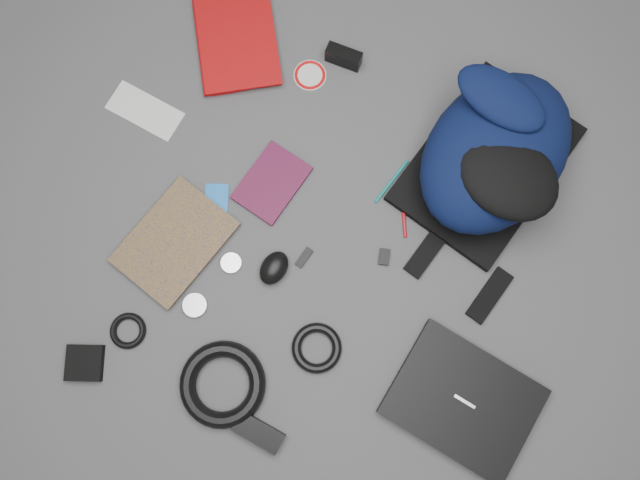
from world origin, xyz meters
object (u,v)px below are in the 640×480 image
(dvd_case, at_px, (272,183))
(pouch, at_px, (85,363))
(backpack, at_px, (496,153))
(comic_book, at_px, (144,217))
(compact_camera, at_px, (344,57))
(mouse, at_px, (274,268))
(laptop, at_px, (463,401))
(power_brick, at_px, (259,432))
(textbook_red, at_px, (198,48))

(dvd_case, xyz_separation_m, pouch, (-0.29, -0.54, 0.00))
(backpack, height_order, comic_book, backpack)
(compact_camera, distance_m, mouse, 0.57)
(comic_book, relative_size, pouch, 3.20)
(laptop, xyz_separation_m, compact_camera, (-0.49, 0.74, 0.01))
(comic_book, height_order, compact_camera, compact_camera)
(laptop, xyz_separation_m, pouch, (-0.87, -0.16, -0.01))
(dvd_case, bearing_deg, pouch, -100.13)
(comic_book, bearing_deg, power_brick, -21.74)
(laptop, height_order, dvd_case, laptop)
(textbook_red, xyz_separation_m, mouse, (0.35, -0.49, 0.01))
(dvd_case, bearing_deg, laptop, -14.90)
(comic_book, bearing_deg, dvd_case, 54.41)
(laptop, distance_m, comic_book, 0.87)
(comic_book, xyz_separation_m, dvd_case, (0.27, 0.17, -0.00))
(backpack, distance_m, pouch, 1.08)
(comic_book, bearing_deg, pouch, -70.71)
(textbook_red, height_order, comic_book, textbook_red)
(textbook_red, bearing_deg, laptop, -62.62)
(laptop, relative_size, textbook_red, 1.17)
(backpack, bearing_deg, pouch, -116.65)
(laptop, relative_size, power_brick, 2.74)
(backpack, distance_m, textbook_red, 0.79)
(laptop, bearing_deg, backpack, 113.01)
(textbook_red, relative_size, dvd_case, 1.52)
(laptop, distance_m, pouch, 0.88)
(laptop, relative_size, dvd_case, 1.79)
(compact_camera, xyz_separation_m, power_brick, (0.06, -0.94, -0.01))
(backpack, relative_size, compact_camera, 5.29)
(pouch, bearing_deg, comic_book, 86.93)
(dvd_case, xyz_separation_m, compact_camera, (0.08, 0.36, 0.02))
(backpack, relative_size, comic_book, 1.80)
(mouse, height_order, power_brick, mouse)
(compact_camera, relative_size, pouch, 1.09)
(power_brick, xyz_separation_m, pouch, (-0.44, 0.04, -0.00))
(laptop, xyz_separation_m, comic_book, (-0.85, 0.21, -0.01))
(compact_camera, bearing_deg, mouse, -85.62)
(dvd_case, distance_m, mouse, 0.21)
(textbook_red, xyz_separation_m, dvd_case, (0.29, -0.29, -0.01))
(textbook_red, relative_size, comic_book, 1.01)
(textbook_red, relative_size, power_brick, 2.34)
(compact_camera, distance_m, pouch, 0.98)
(dvd_case, height_order, pouch, pouch)
(comic_book, bearing_deg, textbook_red, 114.08)
(laptop, distance_m, mouse, 0.54)
(backpack, xyz_separation_m, pouch, (-0.79, -0.73, -0.09))
(mouse, height_order, pouch, mouse)
(textbook_red, bearing_deg, power_brick, -88.40)
(laptop, height_order, mouse, mouse)
(power_brick, bearing_deg, comic_book, 148.56)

